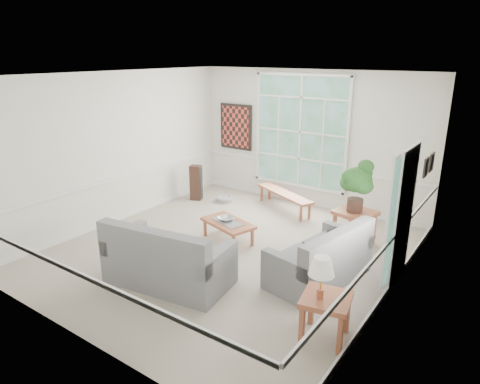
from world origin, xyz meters
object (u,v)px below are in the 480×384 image
at_px(side_table, 325,318).
at_px(loveseat_right, 319,252).
at_px(loveseat_front, 169,252).
at_px(coffee_table, 228,231).
at_px(end_table, 354,227).

bearing_deg(side_table, loveseat_right, 118.24).
distance_m(loveseat_front, coffee_table, 1.74).
height_order(loveseat_front, side_table, loveseat_front).
xyz_separation_m(loveseat_front, coffee_table, (-0.16, 1.70, -0.31)).
bearing_deg(coffee_table, end_table, 49.04).
relative_size(loveseat_front, coffee_table, 1.81).
height_order(loveseat_right, loveseat_front, loveseat_front).
bearing_deg(coffee_table, side_table, -14.57).
distance_m(loveseat_front, side_table, 2.50).
distance_m(loveseat_right, coffee_table, 2.01).
height_order(loveseat_front, coffee_table, loveseat_front).
bearing_deg(coffee_table, loveseat_right, 6.95).
bearing_deg(loveseat_front, end_table, 50.12).
xyz_separation_m(coffee_table, end_table, (1.94, 1.22, 0.12)).
relative_size(coffee_table, side_table, 1.76).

